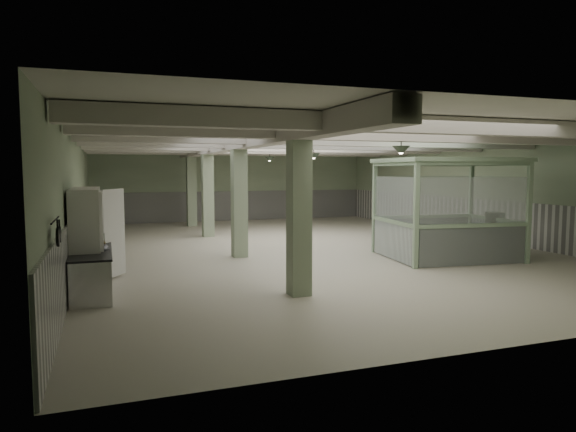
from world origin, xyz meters
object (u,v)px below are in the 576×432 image
object	(u,v)px
walkin_cooler	(88,238)
guard_booth	(447,192)
prep_counter	(93,264)
filing_cabinet	(494,233)

from	to	relation	value
walkin_cooler	guard_booth	distance (m)	9.88
guard_booth	prep_counter	bearing A→B (deg)	-171.67
walkin_cooler	filing_cabinet	world-z (taller)	walkin_cooler
filing_cabinet	walkin_cooler	bearing A→B (deg)	-152.58
guard_booth	filing_cabinet	world-z (taller)	guard_booth
prep_counter	guard_booth	world-z (taller)	guard_booth
prep_counter	filing_cabinet	world-z (taller)	filing_cabinet
walkin_cooler	filing_cabinet	size ratio (longest dim) A/B	1.83
prep_counter	guard_booth	bearing A→B (deg)	1.60
prep_counter	filing_cabinet	distance (m)	11.54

